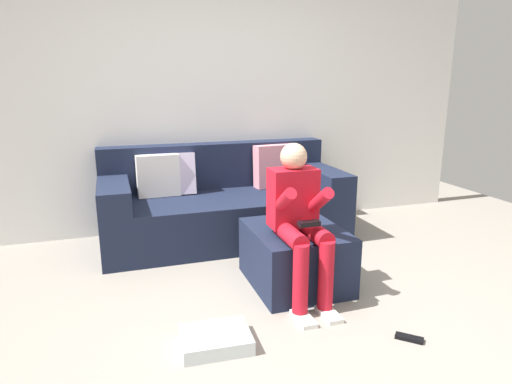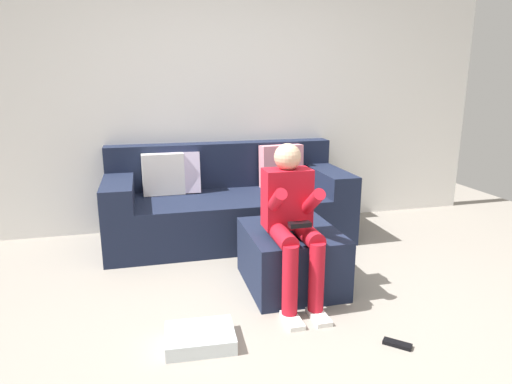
{
  "view_description": "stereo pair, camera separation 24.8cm",
  "coord_description": "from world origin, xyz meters",
  "px_view_note": "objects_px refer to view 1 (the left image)",
  "views": [
    {
      "loc": [
        -1.03,
        -2.1,
        1.46
      ],
      "look_at": [
        0.06,
        1.23,
        0.58
      ],
      "focal_mm": 31.3,
      "sensor_mm": 36.0,
      "label": 1
    },
    {
      "loc": [
        -0.8,
        -2.17,
        1.46
      ],
      "look_at": [
        0.06,
        1.23,
        0.58
      ],
      "focal_mm": 31.3,
      "sensor_mm": 36.0,
      "label": 2
    }
  ],
  "objects_px": {
    "ottoman": "(295,256)",
    "remote_near_ottoman": "(409,338)",
    "person_seated": "(299,215)",
    "couch_sectional": "(223,204)",
    "storage_bin": "(216,340)"
  },
  "relations": [
    {
      "from": "couch_sectional",
      "to": "storage_bin",
      "type": "height_order",
      "value": "couch_sectional"
    },
    {
      "from": "storage_bin",
      "to": "ottoman",
      "type": "bearing_deg",
      "value": 39.29
    },
    {
      "from": "couch_sectional",
      "to": "person_seated",
      "type": "xyz_separation_m",
      "value": [
        0.19,
        -1.34,
        0.27
      ]
    },
    {
      "from": "ottoman",
      "to": "person_seated",
      "type": "distance_m",
      "value": 0.44
    },
    {
      "from": "couch_sectional",
      "to": "person_seated",
      "type": "relative_size",
      "value": 2.08
    },
    {
      "from": "person_seated",
      "to": "remote_near_ottoman",
      "type": "xyz_separation_m",
      "value": [
        0.41,
        -0.69,
        -0.58
      ]
    },
    {
      "from": "ottoman",
      "to": "storage_bin",
      "type": "xyz_separation_m",
      "value": [
        -0.74,
        -0.61,
        -0.17
      ]
    },
    {
      "from": "ottoman",
      "to": "remote_near_ottoman",
      "type": "height_order",
      "value": "ottoman"
    },
    {
      "from": "storage_bin",
      "to": "remote_near_ottoman",
      "type": "relative_size",
      "value": 2.46
    },
    {
      "from": "person_seated",
      "to": "remote_near_ottoman",
      "type": "relative_size",
      "value": 6.72
    },
    {
      "from": "couch_sectional",
      "to": "remote_near_ottoman",
      "type": "height_order",
      "value": "couch_sectional"
    },
    {
      "from": "couch_sectional",
      "to": "remote_near_ottoman",
      "type": "bearing_deg",
      "value": -73.52
    },
    {
      "from": "ottoman",
      "to": "remote_near_ottoman",
      "type": "xyz_separation_m",
      "value": [
        0.34,
        -0.89,
        -0.2
      ]
    },
    {
      "from": "storage_bin",
      "to": "remote_near_ottoman",
      "type": "xyz_separation_m",
      "value": [
        1.08,
        -0.29,
        -0.03
      ]
    },
    {
      "from": "couch_sectional",
      "to": "storage_bin",
      "type": "bearing_deg",
      "value": -105.49
    }
  ]
}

